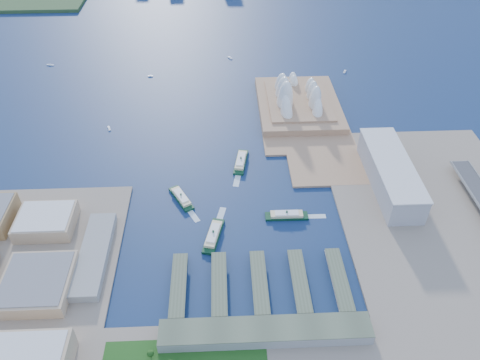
{
  "coord_description": "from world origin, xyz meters",
  "views": [
    {
      "loc": [
        -19.87,
        -379.43,
        400.58
      ],
      "look_at": [
        0.57,
        78.69,
        18.0
      ],
      "focal_mm": 35.0,
      "sensor_mm": 36.0,
      "label": 1
    }
  ],
  "objects_px": {
    "toaster_building": "(390,174)",
    "ferry_b": "(241,160)",
    "opera_house": "(300,91)",
    "ferry_c": "(213,234)",
    "ferry_d": "(287,214)",
    "ferry_a": "(181,197)"
  },
  "relations": [
    {
      "from": "opera_house",
      "to": "ferry_a",
      "type": "relative_size",
      "value": 3.56
    },
    {
      "from": "toaster_building",
      "to": "ferry_b",
      "type": "height_order",
      "value": "toaster_building"
    },
    {
      "from": "toaster_building",
      "to": "ferry_c",
      "type": "bearing_deg",
      "value": -160.21
    },
    {
      "from": "ferry_b",
      "to": "ferry_c",
      "type": "height_order",
      "value": "ferry_c"
    },
    {
      "from": "ferry_d",
      "to": "opera_house",
      "type": "bearing_deg",
      "value": -10.48
    },
    {
      "from": "ferry_c",
      "to": "ferry_b",
      "type": "bearing_deg",
      "value": -91.56
    },
    {
      "from": "ferry_b",
      "to": "ferry_d",
      "type": "distance_m",
      "value": 121.17
    },
    {
      "from": "opera_house",
      "to": "toaster_building",
      "type": "height_order",
      "value": "opera_house"
    },
    {
      "from": "ferry_b",
      "to": "ferry_c",
      "type": "bearing_deg",
      "value": -94.91
    },
    {
      "from": "ferry_a",
      "to": "toaster_building",
      "type": "bearing_deg",
      "value": -24.92
    },
    {
      "from": "ferry_d",
      "to": "toaster_building",
      "type": "bearing_deg",
      "value": -68.59
    },
    {
      "from": "toaster_building",
      "to": "ferry_b",
      "type": "bearing_deg",
      "value": 163.32
    },
    {
      "from": "ferry_b",
      "to": "ferry_c",
      "type": "relative_size",
      "value": 0.99
    },
    {
      "from": "opera_house",
      "to": "ferry_d",
      "type": "height_order",
      "value": "opera_house"
    },
    {
      "from": "opera_house",
      "to": "ferry_c",
      "type": "height_order",
      "value": "opera_house"
    },
    {
      "from": "ferry_a",
      "to": "ferry_c",
      "type": "xyz_separation_m",
      "value": [
        40.88,
        -67.55,
        0.48
      ]
    },
    {
      "from": "ferry_b",
      "to": "ferry_d",
      "type": "height_order",
      "value": "ferry_b"
    },
    {
      "from": "ferry_a",
      "to": "ferry_c",
      "type": "relative_size",
      "value": 0.91
    },
    {
      "from": "ferry_a",
      "to": "ferry_d",
      "type": "distance_m",
      "value": 135.5
    },
    {
      "from": "toaster_building",
      "to": "ferry_c",
      "type": "distance_m",
      "value": 243.9
    },
    {
      "from": "opera_house",
      "to": "ferry_d",
      "type": "distance_m",
      "value": 259.23
    },
    {
      "from": "opera_house",
      "to": "ferry_b",
      "type": "distance_m",
      "value": 176.79
    }
  ]
}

